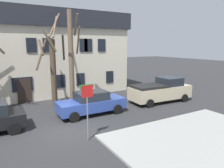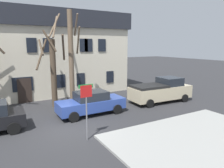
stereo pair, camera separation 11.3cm
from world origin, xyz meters
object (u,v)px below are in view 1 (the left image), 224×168
(tree_bare_far, at_px, (53,69))
(pickup_truck_beige, at_px, (161,90))
(building_main, at_px, (49,53))
(tree_bare_end, at_px, (70,55))
(street_sign_pole, at_px, (87,102))
(car_blue_sedan, at_px, (91,103))

(tree_bare_far, distance_m, pickup_truck_beige, 9.10)
(building_main, relative_size, pickup_truck_beige, 2.75)
(tree_bare_end, xyz_separation_m, street_sign_pole, (-1.44, -6.62, -2.03))
(tree_bare_far, height_order, pickup_truck_beige, tree_bare_far)
(building_main, relative_size, tree_bare_far, 2.55)
(car_blue_sedan, bearing_deg, building_main, 94.15)
(car_blue_sedan, distance_m, pickup_truck_beige, 6.53)
(building_main, bearing_deg, tree_bare_far, -101.58)
(tree_bare_end, distance_m, street_sign_pole, 7.07)
(tree_bare_far, bearing_deg, street_sign_pole, -90.64)
(car_blue_sedan, relative_size, pickup_truck_beige, 0.86)
(building_main, distance_m, tree_bare_far, 5.79)
(tree_bare_far, relative_size, pickup_truck_beige, 1.08)
(car_blue_sedan, bearing_deg, tree_bare_far, 119.06)
(building_main, height_order, tree_bare_far, building_main)
(tree_bare_end, bearing_deg, building_main, 92.15)
(street_sign_pole, bearing_deg, building_main, 84.40)
(tree_bare_end, relative_size, car_blue_sedan, 1.57)
(pickup_truck_beige, bearing_deg, building_main, 129.41)
(building_main, xyz_separation_m, tree_bare_far, (-1.14, -5.57, -1.09))
(pickup_truck_beige, bearing_deg, street_sign_pole, -156.11)
(pickup_truck_beige, distance_m, street_sign_pole, 9.23)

